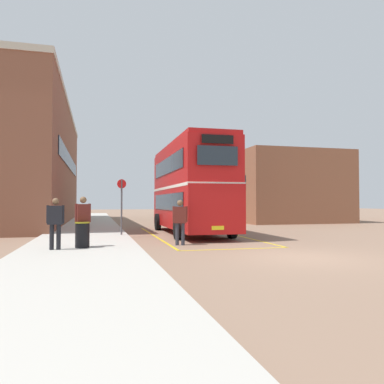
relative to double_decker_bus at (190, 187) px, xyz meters
The scene contains 12 objects.
ground_plane 5.81m from the double_decker_bus, 77.78° to the left, with size 135.60×135.60×0.00m, color #846651.
sidewalk_left 9.57m from the double_decker_bus, 125.62° to the left, with size 4.00×57.60×0.14m, color #B2ADA3.
brick_building_left 16.28m from the double_decker_bus, 129.60° to the left, with size 6.71×25.11×9.39m.
depot_building_right 17.99m from the double_decker_bus, 52.01° to the left, with size 8.99×15.94×5.95m.
double_decker_bus is the anchor object (origin of this frame).
single_deck_bus 18.63m from the double_decker_bus, 76.90° to the left, with size 3.40×8.71×3.02m.
pedestrian_boarding 5.59m from the double_decker_bus, 108.29° to the right, with size 0.58×0.33×1.77m.
pedestrian_waiting_near 9.11m from the double_decker_bus, 133.24° to the right, with size 0.56×0.27×1.68m.
pedestrian_waiting_far 8.11m from the double_decker_bus, 131.80° to the right, with size 0.54×0.43×1.74m.
litter_bin 8.39m from the double_decker_bus, 130.80° to the right, with size 0.50×0.50×0.87m.
bus_stop_sign 4.02m from the double_decker_bus, 160.11° to the right, with size 0.43×0.14×2.64m.
bay_marking_yellow 3.12m from the double_decker_bus, 90.29° to the right, with size 4.33×11.80×0.01m.
Camera 1 is at (-6.02, -10.20, 1.67)m, focal length 35.11 mm.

